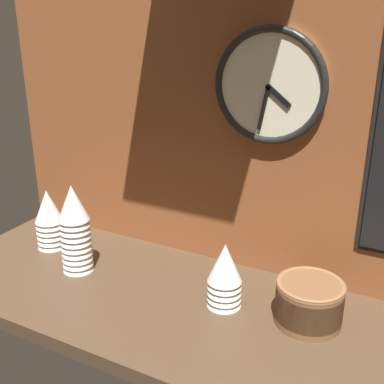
% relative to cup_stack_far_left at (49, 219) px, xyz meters
% --- Properties ---
extents(ground_plane, '(1.60, 0.56, 0.04)m').
position_rel_cup_stack_far_left_xyz_m(ground_plane, '(0.58, -0.08, -0.12)').
color(ground_plane, '#4C3826').
extents(wall_tiled_back, '(1.60, 0.03, 1.05)m').
position_rel_cup_stack_far_left_xyz_m(wall_tiled_back, '(0.58, 0.19, 0.43)').
color(wall_tiled_back, brown).
rests_on(wall_tiled_back, ground_plane).
extents(cup_stack_far_left, '(0.09, 0.09, 0.20)m').
position_rel_cup_stack_far_left_xyz_m(cup_stack_far_left, '(0.00, 0.00, 0.00)').
color(cup_stack_far_left, white).
rests_on(cup_stack_far_left, ground_plane).
extents(cup_stack_left, '(0.09, 0.09, 0.27)m').
position_rel_cup_stack_far_left_xyz_m(cup_stack_left, '(0.17, -0.07, 0.04)').
color(cup_stack_left, white).
rests_on(cup_stack_left, ground_plane).
extents(cup_stack_center_right, '(0.09, 0.09, 0.18)m').
position_rel_cup_stack_far_left_xyz_m(cup_stack_center_right, '(0.64, -0.04, -0.01)').
color(cup_stack_center_right, white).
rests_on(cup_stack_center_right, ground_plane).
extents(bowl_stack_right, '(0.17, 0.17, 0.11)m').
position_rel_cup_stack_far_left_xyz_m(bowl_stack_right, '(0.85, -0.01, -0.04)').
color(bowl_stack_right, brown).
rests_on(bowl_stack_right, ground_plane).
extents(wall_clock, '(0.30, 0.03, 0.30)m').
position_rel_cup_stack_far_left_xyz_m(wall_clock, '(0.66, 0.16, 0.45)').
color(wall_clock, beige).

